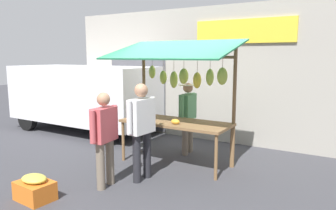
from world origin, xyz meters
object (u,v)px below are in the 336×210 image
Objects in this scene: shopper_in_striped_shirt at (142,124)px; parked_van at (80,92)px; market_stall at (178,87)px; vendor_with_sunhat at (188,113)px; shopper_in_grey_tee at (104,133)px; produce_crate_near at (35,188)px.

shopper_in_striped_shirt is 0.39× the size of parked_van.
market_stall is 0.95m from vendor_with_sunhat.
parked_van is (3.90, -1.11, -0.45)m from market_stall.
parked_van reaches higher than vendor_with_sunhat.
vendor_with_sunhat is 1.00× the size of shopper_in_grey_tee.
parked_van is at bearing 63.62° from shopper_in_striped_shirt.
market_stall is 0.57× the size of parked_van.
shopper_in_striped_shirt is 1.08× the size of shopper_in_grey_tee.
shopper_in_striped_shirt is at bearing 149.61° from parked_van.
market_stall is at bearing 7.26° from vendor_with_sunhat.
market_stall is 4.08m from parked_van.
vendor_with_sunhat is at bearing -104.83° from produce_crate_near.
shopper_in_striped_shirt is at bearing -37.66° from shopper_in_grey_tee.
vendor_with_sunhat is at bearing 5.08° from shopper_in_striped_shirt.
market_stall is 1.84m from shopper_in_grey_tee.
vendor_with_sunhat is 2.38m from shopper_in_grey_tee.
produce_crate_near is at bearing 68.94° from market_stall.
parked_van reaches higher than shopper_in_grey_tee.
vendor_with_sunhat is (0.13, -0.69, -0.64)m from market_stall.
parked_van is (3.47, -2.77, 0.21)m from shopper_in_grey_tee.
vendor_with_sunhat is 0.36× the size of parked_van.
market_stall is 1.57× the size of shopper_in_grey_tee.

